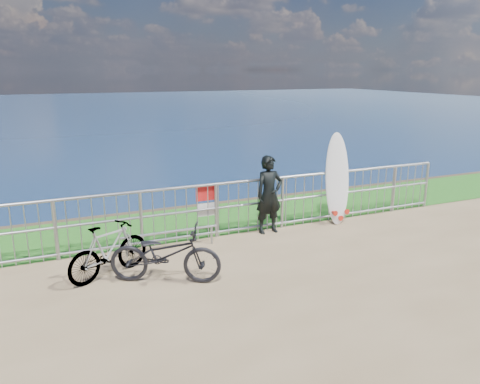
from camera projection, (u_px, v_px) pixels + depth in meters
name	position (u px, v px, depth m)	size (l,w,h in m)	color
grass_strip	(220.00, 218.00, 10.65)	(120.00, 120.00, 0.00)	#1E611A
railing	(239.00, 207.00, 9.53)	(10.06, 0.10, 1.13)	#96999E
surfer	(269.00, 195.00, 9.56)	(0.59, 0.39, 1.62)	black
surfboard	(337.00, 182.00, 10.17)	(0.64, 0.60, 1.99)	white
bicycle_near	(165.00, 254.00, 7.37)	(0.62, 1.77, 0.93)	black
bicycle_far	(109.00, 250.00, 7.57)	(0.42, 1.50, 0.90)	black
bike_rack	(170.00, 234.00, 8.72)	(1.84, 0.05, 0.38)	#96999E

